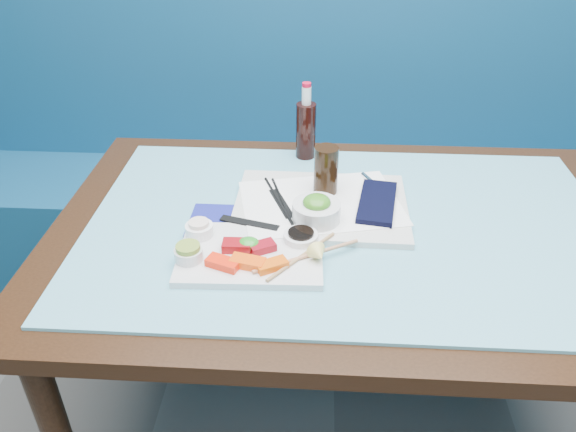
# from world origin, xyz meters

# --- Properties ---
(booth_bench) EXTENTS (3.00, 0.56, 1.17)m
(booth_bench) POSITION_xyz_m (0.00, 2.29, 0.37)
(booth_bench) COLOR navy
(booth_bench) RESTS_ON ground
(dining_table) EXTENTS (1.40, 0.90, 0.75)m
(dining_table) POSITION_xyz_m (0.00, 1.45, 0.67)
(dining_table) COLOR black
(dining_table) RESTS_ON ground
(glass_top) EXTENTS (1.22, 0.76, 0.01)m
(glass_top) POSITION_xyz_m (0.00, 1.45, 0.75)
(glass_top) COLOR #62AFC5
(glass_top) RESTS_ON dining_table
(sashimi_plate) EXTENTS (0.31, 0.23, 0.02)m
(sashimi_plate) POSITION_xyz_m (-0.21, 1.31, 0.77)
(sashimi_plate) COLOR silver
(sashimi_plate) RESTS_ON glass_top
(salmon_left) EXTENTS (0.08, 0.06, 0.02)m
(salmon_left) POSITION_xyz_m (-0.26, 1.25, 0.78)
(salmon_left) COLOR #FF260A
(salmon_left) RESTS_ON sashimi_plate
(salmon_mid) EXTENTS (0.08, 0.05, 0.02)m
(salmon_mid) POSITION_xyz_m (-0.21, 1.26, 0.78)
(salmon_mid) COLOR #FF4F0A
(salmon_mid) RESTS_ON sashimi_plate
(salmon_right) EXTENTS (0.07, 0.06, 0.02)m
(salmon_right) POSITION_xyz_m (-0.16, 1.25, 0.78)
(salmon_right) COLOR #F05809
(salmon_right) RESTS_ON sashimi_plate
(tuna_left) EXTENTS (0.06, 0.04, 0.02)m
(tuna_left) POSITION_xyz_m (-0.24, 1.31, 0.78)
(tuna_left) COLOR maroon
(tuna_left) RESTS_ON sashimi_plate
(tuna_right) EXTENTS (0.06, 0.05, 0.02)m
(tuna_right) POSITION_xyz_m (-0.19, 1.31, 0.78)
(tuna_right) COLOR maroon
(tuna_right) RESTS_ON sashimi_plate
(seaweed_garnish) EXTENTS (0.05, 0.05, 0.03)m
(seaweed_garnish) POSITION_xyz_m (-0.22, 1.32, 0.79)
(seaweed_garnish) COLOR #259021
(seaweed_garnish) RESTS_ON sashimi_plate
(ramekin_wasabi) EXTENTS (0.07, 0.07, 0.03)m
(ramekin_wasabi) POSITION_xyz_m (-0.34, 1.27, 0.79)
(ramekin_wasabi) COLOR silver
(ramekin_wasabi) RESTS_ON sashimi_plate
(wasabi_fill) EXTENTS (0.06, 0.06, 0.01)m
(wasabi_fill) POSITION_xyz_m (-0.34, 1.27, 0.80)
(wasabi_fill) COLOR olive
(wasabi_fill) RESTS_ON ramekin_wasabi
(ramekin_ginger) EXTENTS (0.08, 0.08, 0.03)m
(ramekin_ginger) POSITION_xyz_m (-0.33, 1.36, 0.79)
(ramekin_ginger) COLOR white
(ramekin_ginger) RESTS_ON sashimi_plate
(ginger_fill) EXTENTS (0.06, 0.06, 0.01)m
(ginger_fill) POSITION_xyz_m (-0.33, 1.36, 0.80)
(ginger_fill) COLOR beige
(ginger_fill) RESTS_ON ramekin_ginger
(soy_dish) EXTENTS (0.08, 0.08, 0.02)m
(soy_dish) POSITION_xyz_m (-0.11, 1.36, 0.78)
(soy_dish) COLOR white
(soy_dish) RESTS_ON sashimi_plate
(soy_fill) EXTENTS (0.07, 0.07, 0.01)m
(soy_fill) POSITION_xyz_m (-0.11, 1.36, 0.79)
(soy_fill) COLOR black
(soy_fill) RESTS_ON soy_dish
(lemon_wedge) EXTENTS (0.05, 0.05, 0.04)m
(lemon_wedge) POSITION_xyz_m (-0.07, 1.28, 0.79)
(lemon_wedge) COLOR #F9E676
(lemon_wedge) RESTS_ON sashimi_plate
(chopstick_sleeve) EXTENTS (0.14, 0.06, 0.00)m
(chopstick_sleeve) POSITION_xyz_m (-0.23, 1.41, 0.78)
(chopstick_sleeve) COLOR black
(chopstick_sleeve) RESTS_ON sashimi_plate
(wooden_chopstick_a) EXTENTS (0.14, 0.18, 0.01)m
(wooden_chopstick_a) POSITION_xyz_m (-0.10, 1.29, 0.78)
(wooden_chopstick_a) COLOR #A0774B
(wooden_chopstick_a) RESTS_ON sashimi_plate
(wooden_chopstick_b) EXTENTS (0.22, 0.13, 0.01)m
(wooden_chopstick_b) POSITION_xyz_m (-0.09, 1.29, 0.78)
(wooden_chopstick_b) COLOR #B77B56
(wooden_chopstick_b) RESTS_ON sashimi_plate
(serving_tray) EXTENTS (0.42, 0.32, 0.02)m
(serving_tray) POSITION_xyz_m (-0.07, 1.51, 0.77)
(serving_tray) COLOR silver
(serving_tray) RESTS_ON glass_top
(paper_placemat) EXTENTS (0.42, 0.34, 0.00)m
(paper_placemat) POSITION_xyz_m (-0.07, 1.51, 0.77)
(paper_placemat) COLOR white
(paper_placemat) RESTS_ON serving_tray
(seaweed_bowl) EXTENTS (0.13, 0.13, 0.04)m
(seaweed_bowl) POSITION_xyz_m (-0.08, 1.44, 0.80)
(seaweed_bowl) COLOR silver
(seaweed_bowl) RESTS_ON serving_tray
(seaweed_salad) EXTENTS (0.08, 0.08, 0.03)m
(seaweed_salad) POSITION_xyz_m (-0.08, 1.44, 0.82)
(seaweed_salad) COLOR #3A821E
(seaweed_salad) RESTS_ON seaweed_bowl
(cola_glass) EXTENTS (0.07, 0.07, 0.12)m
(cola_glass) POSITION_xyz_m (-0.06, 1.57, 0.83)
(cola_glass) COLOR black
(cola_glass) RESTS_ON serving_tray
(navy_pouch) EXTENTS (0.11, 0.20, 0.01)m
(navy_pouch) POSITION_xyz_m (0.07, 1.51, 0.78)
(navy_pouch) COLOR black
(navy_pouch) RESTS_ON serving_tray
(fork) EXTENTS (0.05, 0.09, 0.01)m
(fork) POSITION_xyz_m (0.06, 1.62, 0.78)
(fork) COLOR white
(fork) RESTS_ON serving_tray
(black_chopstick_a) EXTENTS (0.10, 0.24, 0.01)m
(black_chopstick_a) POSITION_xyz_m (-0.17, 1.50, 0.78)
(black_chopstick_a) COLOR black
(black_chopstick_a) RESTS_ON serving_tray
(black_chopstick_b) EXTENTS (0.08, 0.24, 0.01)m
(black_chopstick_b) POSITION_xyz_m (-0.16, 1.50, 0.78)
(black_chopstick_b) COLOR black
(black_chopstick_b) RESTS_ON serving_tray
(tray_sleeve) EXTENTS (0.07, 0.14, 0.00)m
(tray_sleeve) POSITION_xyz_m (-0.16, 1.50, 0.78)
(tray_sleeve) COLOR black
(tray_sleeve) RESTS_ON serving_tray
(cola_bottle_body) EXTENTS (0.06, 0.06, 0.16)m
(cola_bottle_body) POSITION_xyz_m (-0.11, 1.79, 0.84)
(cola_bottle_body) COLOR black
(cola_bottle_body) RESTS_ON glass_top
(cola_bottle_neck) EXTENTS (0.03, 0.03, 0.05)m
(cola_bottle_neck) POSITION_xyz_m (-0.11, 1.79, 0.94)
(cola_bottle_neck) COLOR white
(cola_bottle_neck) RESTS_ON cola_bottle_body
(cola_bottle_cap) EXTENTS (0.03, 0.03, 0.01)m
(cola_bottle_cap) POSITION_xyz_m (-0.11, 1.79, 0.97)
(cola_bottle_cap) COLOR red
(cola_bottle_cap) RESTS_ON cola_bottle_neck
(blue_napkin) EXTENTS (0.14, 0.14, 0.01)m
(blue_napkin) POSITION_xyz_m (-0.30, 1.44, 0.76)
(blue_napkin) COLOR navy
(blue_napkin) RESTS_ON glass_top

